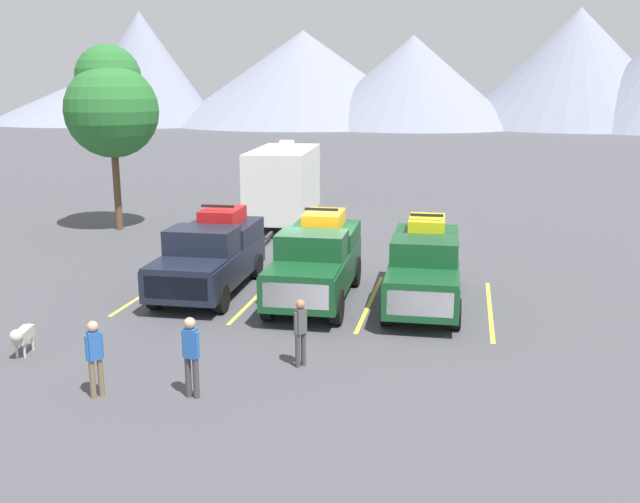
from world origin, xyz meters
The scene contains 15 objects.
ground_plane centered at (0.00, 0.00, 0.00)m, with size 240.00×240.00×0.00m, color #47474C.
pickup_truck_a centered at (-3.23, -0.50, 1.15)m, with size 2.33×5.44×2.53m.
pickup_truck_b centered at (0.11, -0.77, 1.20)m, with size 2.26×5.53×2.59m.
pickup_truck_c centered at (3.21, -0.47, 1.12)m, with size 2.18×5.71×2.46m.
lot_stripe_a centered at (-5.09, -0.74, 0.00)m, with size 0.12×5.50×0.01m, color gold.
lot_stripe_b centered at (-1.70, -0.74, 0.00)m, with size 0.12×5.50×0.01m, color gold.
lot_stripe_c centered at (1.70, -0.74, 0.00)m, with size 0.12×5.50×0.01m, color gold.
lot_stripe_d centered at (5.09, -0.74, 0.00)m, with size 0.12×5.50×0.01m, color gold.
camper_trailer_a centered at (-3.62, 9.80, 1.97)m, with size 3.02×7.40×3.74m.
person_a centered at (-2.84, -8.18, 0.93)m, with size 0.30×0.30×1.61m.
person_b centered at (-0.95, -7.80, 0.98)m, with size 0.37×0.23×1.69m.
person_c centered at (0.82, -5.80, 0.90)m, with size 0.29×0.29×1.56m.
dog centered at (-5.65, -6.52, 0.50)m, with size 0.44×1.00×0.74m.
tree_a centered at (-10.55, 7.66, 5.43)m, with size 3.93×3.93×7.85m.
mountain_ridge centered at (5.02, 92.85, 7.69)m, with size 153.28×43.88×17.59m.
Camera 1 is at (4.22, -20.08, 6.13)m, focal length 39.30 mm.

